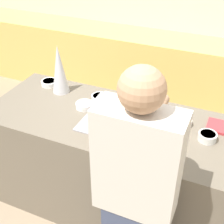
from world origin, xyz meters
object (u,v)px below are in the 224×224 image
at_px(baking_tray, 111,125).
at_px(candy_bowl_near_tray_right, 160,106).
at_px(candy_bowl_center_rear, 127,101).
at_px(cookbook, 223,128).
at_px(gingerbread_house, 111,112).
at_px(person, 135,198).
at_px(candy_bowl_beside_tree, 184,122).
at_px(candy_bowl_near_tray_left, 84,105).
at_px(candy_bowl_behind_tray, 207,136).
at_px(candy_bowl_far_right, 100,98).
at_px(candy_bowl_far_left, 49,83).
at_px(decorative_tree, 59,69).

height_order(baking_tray, candy_bowl_near_tray_right, candy_bowl_near_tray_right).
bearing_deg(candy_bowl_center_rear, cookbook, -3.50).
relative_size(gingerbread_house, cookbook, 1.32).
bearing_deg(person, candy_bowl_near_tray_right, 97.41).
relative_size(candy_bowl_beside_tree, cookbook, 0.50).
relative_size(baking_tray, candy_bowl_beside_tree, 4.05).
bearing_deg(candy_bowl_near_tray_left, candy_bowl_behind_tray, -1.59).
bearing_deg(candy_bowl_beside_tree, candy_bowl_far_right, 174.51).
bearing_deg(candy_bowl_far_right, person, -53.07).
xyz_separation_m(candy_bowl_behind_tray, candy_bowl_near_tray_left, (-0.95, 0.03, -0.01)).
relative_size(cookbook, person, 0.13).
distance_m(gingerbread_house, person, 0.66).
bearing_deg(cookbook, candy_bowl_near_tray_left, -171.82).
bearing_deg(person, cookbook, 65.34).
distance_m(candy_bowl_far_right, person, 1.01).
height_order(candy_bowl_near_tray_right, person, person).
distance_m(candy_bowl_far_left, person, 1.41).
distance_m(gingerbread_house, candy_bowl_far_left, 0.82).
xyz_separation_m(candy_bowl_near_tray_right, candy_bowl_far_left, (-1.01, -0.01, -0.01)).
bearing_deg(candy_bowl_far_left, person, -37.44).
relative_size(candy_bowl_far_left, candy_bowl_near_tray_left, 1.04).
bearing_deg(candy_bowl_near_tray_left, candy_bowl_near_tray_right, 21.34).
relative_size(candy_bowl_beside_tree, candy_bowl_near_tray_left, 0.83).
relative_size(candy_bowl_far_right, candy_bowl_beside_tree, 1.20).
relative_size(baking_tray, candy_bowl_center_rear, 3.50).
bearing_deg(candy_bowl_beside_tree, decorative_tree, 176.43).
height_order(baking_tray, person, person).
height_order(candy_bowl_far_right, candy_bowl_near_tray_left, candy_bowl_near_tray_left).
height_order(candy_bowl_near_tray_right, candy_bowl_center_rear, candy_bowl_near_tray_right).
bearing_deg(baking_tray, candy_bowl_center_rear, 90.42).
relative_size(baking_tray, cookbook, 2.03).
distance_m(candy_bowl_beside_tree, cookbook, 0.27).
height_order(baking_tray, decorative_tree, decorative_tree).
distance_m(candy_bowl_far_left, candy_bowl_behind_tray, 1.43).
relative_size(baking_tray, candy_bowl_far_left, 3.24).
relative_size(decorative_tree, person, 0.25).
height_order(candy_bowl_near_tray_left, person, person).
distance_m(decorative_tree, candy_bowl_near_tray_left, 0.38).
xyz_separation_m(candy_bowl_far_left, candy_bowl_beside_tree, (1.22, -0.12, 0.00)).
xyz_separation_m(decorative_tree, candy_bowl_far_right, (0.36, 0.00, -0.18)).
bearing_deg(candy_bowl_center_rear, candy_bowl_far_right, -169.68).
bearing_deg(candy_bowl_near_tray_left, candy_bowl_beside_tree, 6.32).
height_order(baking_tray, candy_bowl_center_rear, candy_bowl_center_rear).
height_order(candy_bowl_beside_tree, candy_bowl_near_tray_left, same).
relative_size(candy_bowl_far_left, candy_bowl_beside_tree, 1.25).
bearing_deg(candy_bowl_behind_tray, candy_bowl_near_tray_right, 148.69).
distance_m(cookbook, person, 0.88).
xyz_separation_m(decorative_tree, candy_bowl_center_rear, (0.59, 0.04, -0.18)).
relative_size(gingerbread_house, candy_bowl_near_tray_left, 2.20).
xyz_separation_m(gingerbread_house, candy_bowl_far_right, (-0.23, 0.29, -0.10)).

